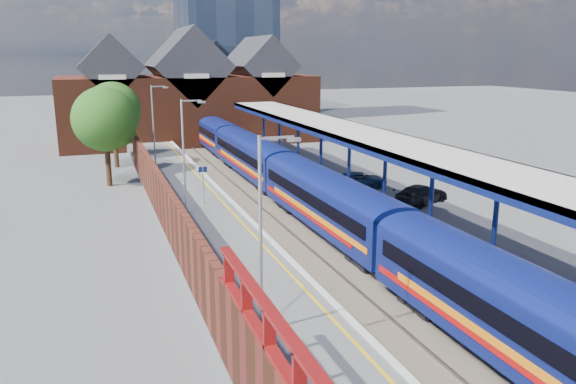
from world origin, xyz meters
name	(u,v)px	position (x,y,z in m)	size (l,w,h in m)	color
ground	(252,192)	(0.00, 30.00, 0.00)	(240.00, 240.00, 0.00)	#5B5B5E
ballast_bed	(296,227)	(0.00, 20.00, 0.03)	(6.00, 76.00, 0.06)	#473D33
rails	(296,226)	(0.00, 20.00, 0.12)	(4.51, 76.00, 0.14)	slate
left_platform	(209,229)	(-5.50, 20.00, 0.50)	(5.00, 76.00, 1.00)	#565659
right_platform	(381,211)	(6.00, 20.00, 0.50)	(6.00, 76.00, 1.00)	#565659
coping_left	(247,217)	(-3.15, 20.00, 1.02)	(0.30, 76.00, 0.05)	silver
coping_right	(342,208)	(3.15, 20.00, 1.02)	(0.30, 76.00, 0.05)	silver
yellow_line	(238,218)	(-3.75, 20.00, 1.01)	(0.14, 76.00, 0.01)	yellow
train	(284,173)	(1.49, 26.53, 2.12)	(2.91, 65.92, 3.45)	navy
canopy	(363,136)	(5.48, 21.95, 5.25)	(4.50, 52.00, 4.48)	navy
lamp_post_b	(264,223)	(-6.36, 6.00, 4.99)	(1.48, 0.18, 7.00)	#A5A8AA
lamp_post_c	(186,150)	(-6.36, 22.00, 4.99)	(1.48, 0.18, 7.00)	#A5A8AA
lamp_post_d	(155,121)	(-6.36, 38.00, 4.99)	(1.48, 0.18, 7.00)	#A5A8AA
platform_sign	(203,179)	(-5.00, 24.00, 2.69)	(0.55, 0.08, 2.50)	#A5A8AA
brick_wall	(181,234)	(-8.10, 13.54, 2.45)	(0.35, 50.00, 3.86)	#5B2818
station_building	(188,97)	(0.00, 58.00, 5.45)	(30.00, 12.12, 13.78)	#5B2818
tree_near	(107,121)	(-10.35, 35.91, 5.35)	(5.20, 5.20, 8.10)	#382314
tree_far	(115,111)	(-9.35, 43.91, 5.35)	(5.20, 5.20, 8.10)	#382314
parked_car_dark	(421,194)	(8.50, 19.26, 1.63)	(1.76, 4.34, 1.26)	black
parked_car_blue	(361,180)	(6.94, 24.93, 1.54)	(1.79, 3.89, 1.08)	navy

